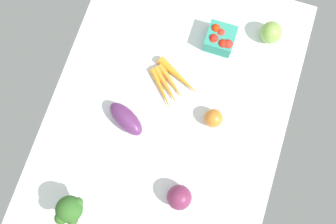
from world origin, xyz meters
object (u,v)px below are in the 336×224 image
at_px(heirloom_tomato_orange, 213,118).
at_px(heirloom_tomato_green, 271,33).
at_px(eggplant, 126,119).
at_px(carrot_bunch, 172,83).
at_px(broccoli_head, 70,210).
at_px(red_onion_near_basket, 179,197).
at_px(berry_basket, 220,39).

distance_m(heirloom_tomato_orange, heirloom_tomato_green, 0.35).
bearing_deg(eggplant, carrot_bunch, -93.73).
relative_size(broccoli_head, red_onion_near_basket, 1.61).
bearing_deg(carrot_bunch, berry_basket, -30.38).
relative_size(carrot_bunch, eggplant, 1.39).
relative_size(broccoli_head, heirloom_tomato_green, 1.66).
xyz_separation_m(heirloom_tomato_orange, carrot_bunch, (0.08, 0.16, -0.02)).
bearing_deg(heirloom_tomato_green, carrot_bunch, 134.64).
height_order(heirloom_tomato_orange, eggplant, eggplant).
distance_m(heirloom_tomato_green, carrot_bunch, 0.37).
bearing_deg(red_onion_near_basket, heirloom_tomato_green, -12.20).
xyz_separation_m(red_onion_near_basket, carrot_bunch, (0.34, 0.13, -0.03)).
distance_m(heirloom_tomato_orange, broccoli_head, 0.52).
distance_m(berry_basket, heirloom_tomato_green, 0.17).
distance_m(red_onion_near_basket, heirloom_tomato_green, 0.62).
relative_size(heirloom_tomato_orange, eggplant, 0.44).
xyz_separation_m(red_onion_near_basket, eggplant, (0.18, 0.23, -0.01)).
bearing_deg(broccoli_head, heirloom_tomato_green, -29.90).
bearing_deg(broccoli_head, eggplant, -10.72).
bearing_deg(heirloom_tomato_green, broccoli_head, 150.10).
bearing_deg(heirloom_tomato_green, red_onion_near_basket, 167.80).
height_order(berry_basket, eggplant, berry_basket).
bearing_deg(heirloom_tomato_orange, heirloom_tomato_green, -16.54).
bearing_deg(eggplant, broccoli_head, 107.29).
bearing_deg(carrot_bunch, heirloom_tomato_orange, -115.37).
distance_m(heirloom_tomato_orange, carrot_bunch, 0.18).
bearing_deg(carrot_bunch, eggplant, 148.25).
height_order(carrot_bunch, eggplant, eggplant).
bearing_deg(eggplant, heirloom_tomato_orange, -133.76).
distance_m(berry_basket, broccoli_head, 0.72).
bearing_deg(heirloom_tomato_orange, eggplant, 108.23).
distance_m(broccoli_head, carrot_bunch, 0.51).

